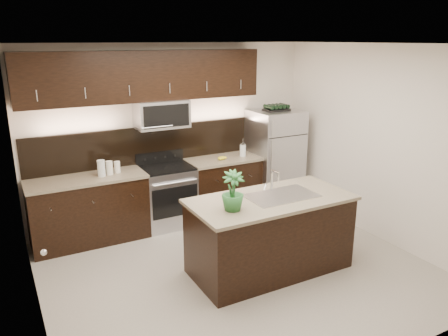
{
  "coord_description": "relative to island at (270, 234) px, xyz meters",
  "views": [
    {
      "loc": [
        -2.44,
        -4.18,
        2.76
      ],
      "look_at": [
        0.11,
        0.55,
        1.16
      ],
      "focal_mm": 35.0,
      "sensor_mm": 36.0,
      "label": 1
    }
  ],
  "objects": [
    {
      "name": "ground",
      "position": [
        -0.36,
        0.17,
        -0.47
      ],
      "size": [
        4.5,
        4.5,
        0.0
      ],
      "primitive_type": "plane",
      "color": "gray",
      "rests_on": "ground"
    },
    {
      "name": "room_walls",
      "position": [
        -0.47,
        0.13,
        1.22
      ],
      "size": [
        4.52,
        4.02,
        2.71
      ],
      "color": "beige",
      "rests_on": "ground"
    },
    {
      "name": "counter_run",
      "position": [
        -0.81,
        1.86,
        -0.0
      ],
      "size": [
        3.51,
        0.65,
        0.94
      ],
      "color": "black",
      "rests_on": "ground"
    },
    {
      "name": "upper_fixtures",
      "position": [
        -0.78,
        2.0,
        1.67
      ],
      "size": [
        3.49,
        0.4,
        1.66
      ],
      "color": "black",
      "rests_on": "counter_run"
    },
    {
      "name": "island",
      "position": [
        0.0,
        0.0,
        0.0
      ],
      "size": [
        1.96,
        0.96,
        0.94
      ],
      "color": "black",
      "rests_on": "ground"
    },
    {
      "name": "sink_faucet",
      "position": [
        0.15,
        0.01,
        0.48
      ],
      "size": [
        0.84,
        0.5,
        0.28
      ],
      "color": "silver",
      "rests_on": "island"
    },
    {
      "name": "refrigerator",
      "position": [
        1.3,
        1.8,
        0.34
      ],
      "size": [
        0.79,
        0.71,
        1.63
      ],
      "primitive_type": "cube",
      "color": "#B2B2B7",
      "rests_on": "ground"
    },
    {
      "name": "wine_rack",
      "position": [
        1.3,
        1.8,
        1.2
      ],
      "size": [
        0.4,
        0.25,
        0.1
      ],
      "color": "black",
      "rests_on": "refrigerator"
    },
    {
      "name": "plant",
      "position": [
        -0.59,
        -0.12,
        0.69
      ],
      "size": [
        0.29,
        0.29,
        0.45
      ],
      "primitive_type": "imported",
      "rotation": [
        0.0,
        0.0,
        -0.18
      ],
      "color": "#235927",
      "rests_on": "island"
    },
    {
      "name": "canisters",
      "position": [
        -1.48,
        1.83,
        0.57
      ],
      "size": [
        0.33,
        0.17,
        0.23
      ],
      "rotation": [
        0.0,
        0.0,
        0.3
      ],
      "color": "silver",
      "rests_on": "counter_run"
    },
    {
      "name": "french_press",
      "position": [
        0.68,
        1.81,
        0.57
      ],
      "size": [
        0.1,
        0.1,
        0.29
      ],
      "rotation": [
        0.0,
        0.0,
        -0.13
      ],
      "color": "silver",
      "rests_on": "counter_run"
    },
    {
      "name": "bananas",
      "position": [
        0.24,
        1.78,
        0.49
      ],
      "size": [
        0.18,
        0.16,
        0.05
      ],
      "primitive_type": "ellipsoid",
      "rotation": [
        0.0,
        0.0,
        0.27
      ],
      "color": "gold",
      "rests_on": "counter_run"
    }
  ]
}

